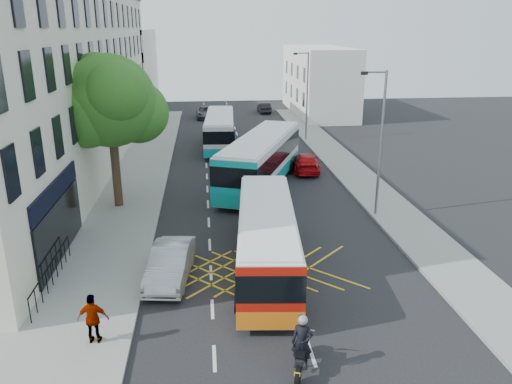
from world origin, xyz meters
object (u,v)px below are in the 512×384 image
object	(u,v)px
lamp_far	(306,92)
bus_far	(220,130)
lamp_near	(380,137)
motorbike	(302,345)
bus_mid	(261,160)
red_hatchback	(306,162)
bus_near	(267,239)
parked_car_silver	(170,263)
pedestrian_far	(93,319)
distant_car_dark	(264,108)
distant_car_grey	(206,112)
street_tree	(109,102)

from	to	relation	value
lamp_far	bus_far	world-z (taller)	lamp_far
lamp_near	motorbike	xyz separation A→B (m)	(-6.69, -12.90, -3.68)
bus_mid	red_hatchback	xyz separation A→B (m)	(3.73, 3.19, -1.11)
bus_near	parked_car_silver	world-z (taller)	bus_near
bus_mid	pedestrian_far	xyz separation A→B (m)	(-7.63, -17.36, -0.75)
lamp_near	parked_car_silver	size ratio (longest dim) A/B	1.78
bus_near	lamp_far	bearing A→B (deg)	80.66
lamp_near	distant_car_dark	distance (m)	36.99
lamp_far	pedestrian_far	world-z (taller)	lamp_far
bus_mid	distant_car_grey	xyz separation A→B (m)	(-3.44, 27.07, -1.12)
bus_near	bus_far	xyz separation A→B (m)	(-1.15, 24.23, 0.03)
lamp_near	motorbike	size ratio (longest dim) A/B	3.68
lamp_far	bus_mid	distance (m)	14.96
street_tree	distant_car_grey	bearing A→B (deg)	79.77
lamp_far	bus_far	distance (m)	8.83
distant_car_grey	pedestrian_far	size ratio (longest dim) A/B	2.69
parked_car_silver	distant_car_dark	size ratio (longest dim) A/B	1.19
street_tree	lamp_far	xyz separation A→B (m)	(14.71, 17.03, -1.68)
lamp_near	bus_far	size ratio (longest dim) A/B	0.75
lamp_near	red_hatchback	distance (m)	10.64
bus_far	distant_car_grey	bearing A→B (deg)	97.39
red_hatchback	pedestrian_far	size ratio (longest dim) A/B	2.60
bus_near	bus_mid	distance (m)	12.57
bus_mid	pedestrian_far	size ratio (longest dim) A/B	6.86
bus_near	bus_mid	xyz separation A→B (m)	(1.19, 12.51, 0.26)
motorbike	red_hatchback	xyz separation A→B (m)	(4.68, 22.57, -0.27)
red_hatchback	pedestrian_far	world-z (taller)	pedestrian_far
street_tree	parked_car_silver	bearing A→B (deg)	-68.88
bus_near	distant_car_grey	distance (m)	39.65
lamp_near	red_hatchback	bearing A→B (deg)	101.77
lamp_far	distant_car_dark	size ratio (longest dim) A/B	2.12
street_tree	bus_near	bearing A→B (deg)	-49.19
motorbike	red_hatchback	distance (m)	23.05
bus_near	pedestrian_far	size ratio (longest dim) A/B	5.88
bus_far	street_tree	bearing A→B (deg)	-110.17
parked_car_silver	distant_car_grey	xyz separation A→B (m)	(1.91, 39.93, -0.07)
street_tree	bus_mid	size ratio (longest dim) A/B	0.72
bus_far	pedestrian_far	world-z (taller)	bus_far
lamp_far	red_hatchback	bearing A→B (deg)	-101.04
bus_near	pedestrian_far	xyz separation A→B (m)	(-6.43, -4.85, -0.48)
red_hatchback	pedestrian_far	bearing A→B (deg)	67.60
bus_near	distant_car_dark	xyz separation A→B (m)	(5.07, 42.75, -0.90)
bus_far	lamp_near	bearing A→B (deg)	-62.74
bus_near	bus_far	bearing A→B (deg)	98.30
bus_near	distant_car_dark	bearing A→B (deg)	88.81
lamp_near	distant_car_dark	world-z (taller)	lamp_near
street_tree	bus_far	bearing A→B (deg)	66.53
street_tree	motorbike	bearing A→B (deg)	-63.21
street_tree	bus_mid	bearing A→B (deg)	21.41
distant_car_dark	motorbike	bearing A→B (deg)	81.92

